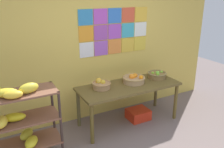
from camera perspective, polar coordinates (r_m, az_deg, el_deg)
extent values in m
cube|color=gold|center=(4.31, -3.45, 6.46)|extent=(4.99, 0.06, 2.62)
cube|color=teal|center=(4.11, -6.26, 13.12)|extent=(0.26, 0.01, 0.26)
cube|color=#AA47BB|center=(4.21, -2.70, 13.37)|extent=(0.26, 0.01, 0.26)
cube|color=blue|center=(4.34, 0.67, 13.57)|extent=(0.26, 0.01, 0.26)
cube|color=#D74E30|center=(4.47, 3.85, 13.70)|extent=(0.26, 0.01, 0.26)
cube|color=gold|center=(4.62, 6.84, 13.80)|extent=(0.26, 0.01, 0.26)
cube|color=orange|center=(4.14, -6.12, 9.35)|extent=(0.26, 0.01, 0.26)
cube|color=purple|center=(4.25, -2.64, 9.69)|extent=(0.26, 0.01, 0.26)
cube|color=purple|center=(4.37, 0.66, 9.99)|extent=(0.26, 0.01, 0.26)
cube|color=#37A5BF|center=(4.51, 3.77, 10.23)|extent=(0.26, 0.01, 0.26)
cube|color=white|center=(4.66, 6.70, 10.44)|extent=(0.26, 0.01, 0.26)
cube|color=silver|center=(4.20, -5.99, 5.66)|extent=(0.26, 0.01, 0.26)
cube|color=#9952BD|center=(4.31, -2.59, 6.09)|extent=(0.26, 0.01, 0.26)
cube|color=orange|center=(4.43, 0.64, 6.48)|extent=(0.26, 0.01, 0.26)
cube|color=gold|center=(4.56, 3.70, 6.83)|extent=(0.26, 0.01, 0.26)
cube|color=gold|center=(4.71, 6.57, 7.14)|extent=(0.26, 0.01, 0.26)
cylinder|color=#362823|center=(3.42, -11.89, -12.01)|extent=(0.04, 0.04, 1.03)
cylinder|color=#362823|center=(3.76, -13.64, -9.12)|extent=(0.04, 0.04, 1.03)
cube|color=brown|center=(3.65, -20.45, -15.26)|extent=(1.05, 0.43, 0.03)
ellipsoid|color=yellow|center=(3.52, -18.42, -14.93)|extent=(0.26, 0.29, 0.12)
ellipsoid|color=yellow|center=(3.70, -19.44, -13.22)|extent=(0.26, 0.27, 0.13)
cube|color=brown|center=(3.46, -21.17, -10.16)|extent=(1.05, 0.43, 0.02)
ellipsoid|color=yellow|center=(3.34, -24.68, -10.24)|extent=(0.21, 0.27, 0.14)
ellipsoid|color=yellow|center=(3.41, -22.05, -9.42)|extent=(0.31, 0.19, 0.11)
cube|color=brown|center=(3.30, -21.95, -4.52)|extent=(1.05, 0.43, 0.02)
ellipsoid|color=yellow|center=(3.22, -23.83, -4.08)|extent=(0.32, 0.21, 0.11)
ellipsoid|color=yellow|center=(3.14, -22.26, -4.54)|extent=(0.24, 0.14, 0.10)
ellipsoid|color=yellow|center=(3.23, -19.02, -3.15)|extent=(0.28, 0.19, 0.13)
cube|color=brown|center=(4.17, 3.99, -2.87)|extent=(1.77, 0.70, 0.04)
cylinder|color=brown|center=(3.76, -4.75, -11.66)|extent=(0.06, 0.06, 0.68)
cylinder|color=brown|center=(4.58, 14.72, -6.32)|extent=(0.06, 0.06, 0.68)
cylinder|color=brown|center=(4.23, -7.88, -8.01)|extent=(0.06, 0.06, 0.68)
cylinder|color=brown|center=(4.97, 10.28, -3.85)|extent=(0.06, 0.06, 0.68)
cylinder|color=tan|center=(4.27, 5.14, -1.41)|extent=(0.37, 0.37, 0.10)
torus|color=tan|center=(4.25, 5.16, -0.81)|extent=(0.40, 0.40, 0.02)
sphere|color=orange|center=(4.22, 4.73, -0.66)|extent=(0.10, 0.10, 0.10)
sphere|color=orange|center=(4.22, 4.69, -0.56)|extent=(0.10, 0.10, 0.10)
sphere|color=orange|center=(4.21, 6.87, -0.79)|extent=(0.07, 0.07, 0.07)
sphere|color=orange|center=(4.24, 5.04, -0.58)|extent=(0.10, 0.10, 0.10)
sphere|color=orange|center=(4.30, 5.46, -0.42)|extent=(0.09, 0.09, 0.09)
cylinder|color=olive|center=(4.54, 10.53, -0.37)|extent=(0.32, 0.32, 0.09)
torus|color=olive|center=(4.53, 10.57, 0.20)|extent=(0.35, 0.35, 0.03)
sphere|color=#7DC544|center=(4.52, 10.56, 0.29)|extent=(0.05, 0.05, 0.05)
sphere|color=#76CA35|center=(4.53, 10.55, 0.33)|extent=(0.06, 0.06, 0.06)
sphere|color=#84BB2B|center=(4.50, 9.57, 0.21)|extent=(0.05, 0.05, 0.05)
sphere|color=#76BD2E|center=(4.42, 10.73, -0.07)|extent=(0.06, 0.06, 0.06)
sphere|color=#86C036|center=(4.58, 11.59, 0.50)|extent=(0.05, 0.05, 0.05)
sphere|color=#81D23C|center=(4.54, 10.78, 0.34)|extent=(0.05, 0.05, 0.05)
cylinder|color=#A77D4F|center=(4.01, -2.47, -2.78)|extent=(0.29, 0.29, 0.09)
torus|color=#A87B4A|center=(3.99, -2.48, -2.15)|extent=(0.31, 0.31, 0.02)
sphere|color=gold|center=(3.99, -2.12, -1.96)|extent=(0.08, 0.08, 0.08)
sphere|color=gold|center=(4.02, -3.18, -1.63)|extent=(0.10, 0.10, 0.10)
sphere|color=gold|center=(4.01, -3.12, -1.83)|extent=(0.08, 0.08, 0.08)
cube|color=red|center=(4.55, 6.17, -9.39)|extent=(0.38, 0.33, 0.19)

